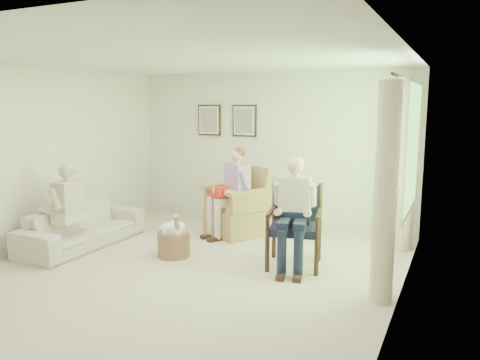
% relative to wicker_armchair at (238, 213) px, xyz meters
% --- Properties ---
extents(floor, '(5.50, 5.50, 0.00)m').
position_rel_wicker_armchair_xyz_m(floor, '(0.17, -1.88, -0.34)').
color(floor, beige).
rests_on(floor, ground).
extents(back_wall, '(5.00, 0.04, 2.60)m').
position_rel_wicker_armchair_xyz_m(back_wall, '(0.17, 0.87, 0.96)').
color(back_wall, silver).
rests_on(back_wall, ground).
extents(left_wall, '(0.04, 5.50, 2.60)m').
position_rel_wicker_armchair_xyz_m(left_wall, '(-2.33, -1.88, 0.96)').
color(left_wall, silver).
rests_on(left_wall, ground).
extents(right_wall, '(0.04, 5.50, 2.60)m').
position_rel_wicker_armchair_xyz_m(right_wall, '(2.67, -1.88, 0.96)').
color(right_wall, silver).
rests_on(right_wall, ground).
extents(ceiling, '(5.00, 5.50, 0.02)m').
position_rel_wicker_armchair_xyz_m(ceiling, '(0.17, -1.88, 2.26)').
color(ceiling, white).
rests_on(ceiling, back_wall).
extents(window, '(0.13, 2.50, 1.63)m').
position_rel_wicker_armchair_xyz_m(window, '(2.64, -0.68, 1.24)').
color(window, '#2D6B23').
rests_on(window, right_wall).
extents(curtain_left, '(0.34, 0.34, 2.30)m').
position_rel_wicker_armchair_xyz_m(curtain_left, '(2.50, -1.66, 0.81)').
color(curtain_left, beige).
rests_on(curtain_left, ground).
extents(curtain_right, '(0.34, 0.34, 2.30)m').
position_rel_wicker_armchair_xyz_m(curtain_right, '(2.50, 0.30, 0.81)').
color(curtain_right, beige).
rests_on(curtain_right, ground).
extents(framed_print_left, '(0.45, 0.05, 0.55)m').
position_rel_wicker_armchair_xyz_m(framed_print_left, '(-0.98, 0.84, 1.44)').
color(framed_print_left, '#382114').
rests_on(framed_print_left, back_wall).
extents(framed_print_right, '(0.45, 0.05, 0.55)m').
position_rel_wicker_armchair_xyz_m(framed_print_right, '(-0.28, 0.84, 1.44)').
color(framed_print_right, '#382114').
rests_on(framed_print_right, back_wall).
extents(wicker_armchair, '(0.84, 0.84, 1.08)m').
position_rel_wicker_armchair_xyz_m(wicker_armchair, '(0.00, 0.00, 0.00)').
color(wicker_armchair, tan).
rests_on(wicker_armchair, ground).
extents(wood_armchair, '(0.66, 0.62, 1.02)m').
position_rel_wicker_armchair_xyz_m(wood_armchair, '(1.32, -0.97, 0.22)').
color(wood_armchair, black).
rests_on(wood_armchair, ground).
extents(sofa, '(1.96, 0.77, 0.57)m').
position_rel_wicker_armchair_xyz_m(sofa, '(-1.78, -1.57, -0.06)').
color(sofa, beige).
rests_on(sofa, ground).
extents(person_wicker, '(0.40, 0.62, 1.37)m').
position_rel_wicker_armchair_xyz_m(person_wicker, '(-0.00, -0.14, 0.46)').
color(person_wicker, beige).
rests_on(person_wicker, ground).
extents(person_dark, '(0.40, 0.62, 1.39)m').
position_rel_wicker_armchair_xyz_m(person_dark, '(1.32, -1.14, 0.48)').
color(person_dark, '#171E33').
rests_on(person_dark, ground).
extents(person_sofa, '(0.42, 0.62, 1.24)m').
position_rel_wicker_armchair_xyz_m(person_sofa, '(-1.78, -1.89, 0.36)').
color(person_sofa, beige).
rests_on(person_sofa, ground).
extents(red_hat, '(0.34, 0.34, 0.14)m').
position_rel_wicker_armchair_xyz_m(red_hat, '(-0.13, -0.31, 0.37)').
color(red_hat, red).
rests_on(red_hat, person_wicker).
extents(hatbox, '(0.46, 0.46, 0.65)m').
position_rel_wicker_armchair_xyz_m(hatbox, '(-0.29, -1.41, -0.09)').
color(hatbox, tan).
rests_on(hatbox, ground).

